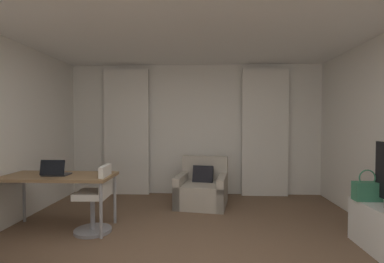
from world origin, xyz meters
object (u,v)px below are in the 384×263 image
(desk_chair, at_px, (96,202))
(handbag_primary, at_px, (367,190))
(laptop, at_px, (55,172))
(desk, at_px, (59,179))
(armchair, at_px, (202,190))

(desk_chair, bearing_deg, handbag_primary, -3.76)
(desk_chair, bearing_deg, laptop, 177.62)
(desk, height_order, handbag_primary, handbag_primary)
(desk_chair, bearing_deg, desk, 172.46)
(desk, distance_m, handbag_primary, 3.88)
(desk_chair, height_order, laptop, laptop)
(laptop, bearing_deg, handbag_primary, -3.56)
(handbag_primary, bearing_deg, desk_chair, 176.24)
(armchair, xyz_separation_m, desk_chair, (-1.39, -1.30, 0.12))
(desk, relative_size, handbag_primary, 3.91)
(desk, distance_m, desk_chair, 0.60)
(armchair, bearing_deg, handbag_primary, -37.90)
(armchair, xyz_separation_m, laptop, (-1.94, -1.28, 0.52))
(laptop, distance_m, handbag_primary, 3.90)
(handbag_primary, bearing_deg, desk, 175.73)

